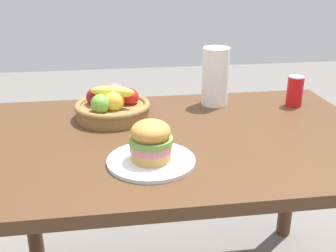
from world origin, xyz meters
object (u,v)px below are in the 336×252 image
(soda_can, at_px, (295,91))
(fruit_basket, at_px, (112,106))
(sandwich, at_px, (151,140))
(plate, at_px, (151,161))
(paper_towel_roll, at_px, (215,76))

(soda_can, xyz_separation_m, fruit_basket, (-0.75, -0.04, -0.01))
(sandwich, xyz_separation_m, fruit_basket, (-0.11, 0.40, -0.03))
(plate, xyz_separation_m, sandwich, (0.00, 0.00, 0.07))
(fruit_basket, relative_size, paper_towel_roll, 1.21)
(soda_can, distance_m, fruit_basket, 0.76)
(plate, bearing_deg, paper_towel_roll, 57.40)
(plate, distance_m, sandwich, 0.07)
(fruit_basket, distance_m, paper_towel_roll, 0.45)
(plate, xyz_separation_m, fruit_basket, (-0.11, 0.40, 0.04))
(plate, bearing_deg, sandwich, 0.00)
(fruit_basket, bearing_deg, sandwich, -75.06)
(sandwich, height_order, fruit_basket, fruit_basket)
(soda_can, relative_size, fruit_basket, 0.43)
(paper_towel_roll, bearing_deg, fruit_basket, -166.43)
(sandwich, distance_m, paper_towel_roll, 0.60)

